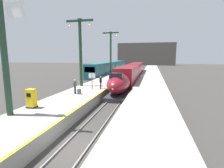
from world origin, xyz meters
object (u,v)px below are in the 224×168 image
Objects in this scene: station_column_far at (111,49)px; passenger_mid_platform at (101,82)px; rolling_suitcase at (79,92)px; departure_info_board at (92,78)px; station_column_mid at (80,47)px; ticket_machine_yellow at (31,99)px; station_column_near at (3,39)px; passenger_near_edge at (75,85)px; regional_train_adjacent at (111,67)px; highspeed_train_main at (132,72)px.

passenger_mid_platform is (3.49, -19.93, -5.11)m from station_column_far.
rolling_suitcase is 0.46× the size of departure_info_board.
passenger_mid_platform is (3.49, -1.63, -4.71)m from station_column_mid.
rolling_suitcase is (2.07, -5.41, -5.39)m from station_column_mid.
station_column_mid is at bearing 91.79° from ticket_machine_yellow.
station_column_near is 4.18× the size of departure_info_board.
station_column_far is 4.85× the size of departure_info_board.
station_column_near reaches higher than ticket_machine_yellow.
station_column_mid is 9.69× the size of rolling_suitcase.
passenger_near_edge is at bearing -86.32° from station_column_far.
ticket_machine_yellow is (2.55, -38.62, -0.34)m from regional_train_adjacent.
station_column_far reaches higher than ticket_machine_yellow.
regional_train_adjacent is 4.13× the size of station_column_near.
passenger_mid_platform is at bearing -98.83° from highspeed_train_main.
highspeed_train_main is at bearing 66.95° from station_column_mid.
highspeed_train_main is 19.66m from rolling_suitcase.
passenger_mid_platform is 0.80× the size of departure_info_board.
regional_train_adjacent is 21.66× the size of passenger_near_edge.
station_column_near is at bearing -100.58° from passenger_near_edge.
station_column_far is at bearing 90.11° from station_column_near.
station_column_mid is at bearing 90.25° from station_column_near.
passenger_mid_platform is 1.27m from departure_info_board.
departure_info_board reaches higher than passenger_mid_platform.
regional_train_adjacent is at bearing 98.97° from departure_info_board.
highspeed_train_main is 15.68m from passenger_mid_platform.
rolling_suitcase is 6.06m from ticket_machine_yellow.
ticket_machine_yellow is at bearing -106.53° from rolling_suitcase.
station_column_mid is (-0.06, 13.11, 0.25)m from station_column_near.
ticket_machine_yellow is (-3.14, -9.57, -0.25)m from passenger_mid_platform.
passenger_near_edge is 0.80× the size of departure_info_board.
highspeed_train_main is at bearing 77.51° from ticket_machine_yellow.
passenger_near_edge is (-4.38, -19.16, 0.12)m from highspeed_train_main.
station_column_near reaches higher than departure_info_board.
station_column_far is 29.98m from ticket_machine_yellow.
regional_train_adjacent is 10.65m from station_column_far.
highspeed_train_main is 39.15× the size of rolling_suitcase.
station_column_far reaches higher than highspeed_train_main.
station_column_mid reaches higher than rolling_suitcase.
departure_info_board reaches higher than ticket_machine_yellow.
station_column_near is 12.78m from passenger_mid_platform.
station_column_near is at bearing -89.89° from station_column_far.
passenger_mid_platform is 10.07m from ticket_machine_yellow.
ticket_machine_yellow is (0.29, 1.91, -4.70)m from station_column_near.
ticket_machine_yellow is (0.35, -29.50, -5.36)m from station_column_far.
station_column_mid reaches higher than regional_train_adjacent.
station_column_far is 6.08× the size of passenger_mid_platform.
rolling_suitcase is 0.61× the size of ticket_machine_yellow.
station_column_far reaches higher than passenger_mid_platform.
highspeed_train_main reaches higher than departure_info_board.
regional_train_adjacent reaches higher than departure_info_board.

